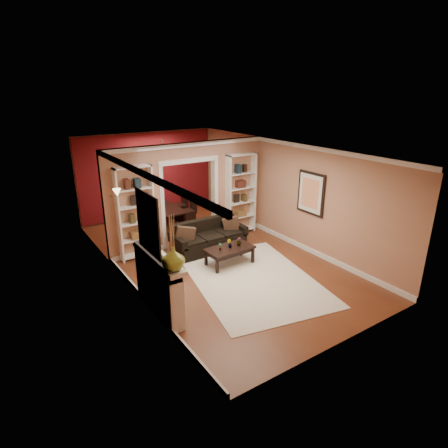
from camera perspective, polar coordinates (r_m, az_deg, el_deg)
floor at (r=9.40m, az=-1.62°, el=-5.07°), size 8.00×8.00×0.00m
ceiling at (r=8.61m, az=-1.80°, el=11.43°), size 8.00×8.00×0.00m
wall_back at (r=12.39m, az=-11.55°, el=7.35°), size 8.00×0.00×8.00m
wall_front at (r=6.11m, az=18.53°, el=-6.68°), size 8.00×0.00×8.00m
wall_left at (r=8.03m, az=-15.51°, el=0.10°), size 0.00×8.00×8.00m
wall_right at (r=10.22m, az=9.13°, el=4.83°), size 0.00×8.00×8.00m
partition_wall at (r=9.91m, az=-5.36°, el=4.52°), size 4.50×0.15×2.70m
red_back_panel at (r=12.36m, az=-11.48°, el=7.19°), size 4.44×0.04×2.64m
dining_window at (r=12.28m, az=-11.49°, el=8.21°), size 0.78×0.03×0.98m
area_rug at (r=8.38m, az=4.42°, el=-8.39°), size 3.14×3.91×0.01m
sofa at (r=9.67m, az=-2.31°, el=-1.87°), size 1.96×0.84×0.76m
pillow_left at (r=9.26m, az=-5.94°, el=-1.51°), size 0.48×0.26×0.46m
pillow_right at (r=9.93m, az=1.16°, el=0.02°), size 0.43×0.33×0.43m
coffee_table at (r=8.95m, az=0.86°, el=-4.88°), size 1.16×0.67×0.43m
plant_left at (r=8.69m, az=-0.58°, el=-3.45°), size 0.12×0.11×0.18m
plant_center at (r=8.82m, az=0.87°, el=-3.01°), size 0.14×0.14×0.21m
plant_right at (r=8.96m, az=2.27°, el=-2.65°), size 0.13×0.13×0.20m
bookshelf_left at (r=9.22m, az=-13.33°, el=1.58°), size 0.90×0.30×2.30m
bookshelf_right at (r=10.61m, az=2.53°, el=4.52°), size 0.90×0.30×2.30m
fireplace at (r=7.09m, az=-9.79°, el=-9.00°), size 0.32×1.70×1.16m
vase at (r=6.20m, az=-7.75°, el=-5.21°), size 0.50×0.50×0.40m
mirror at (r=6.54m, az=-11.53°, el=0.09°), size 0.03×0.95×1.10m
wall_sconce at (r=8.42m, az=-16.36°, el=4.37°), size 0.18×0.18×0.22m
framed_art at (r=9.45m, az=13.07°, el=4.58°), size 0.04×0.85×1.05m
dining_table at (r=11.64m, az=-8.72°, el=1.17°), size 1.52×0.85×0.54m
dining_chair_nw at (r=11.13m, az=-10.66°, el=0.90°), size 0.45×0.45×0.80m
dining_chair_ne at (r=11.56m, az=-5.66°, el=1.93°), size 0.52×0.52×0.82m
dining_chair_sw at (r=11.65m, az=-11.84°, el=1.87°), size 0.46×0.46×0.88m
dining_chair_se at (r=12.07m, az=-7.00°, el=2.79°), size 0.55×0.55×0.87m
chandelier at (r=11.08m, az=-9.20°, el=9.57°), size 0.50×0.50×0.30m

